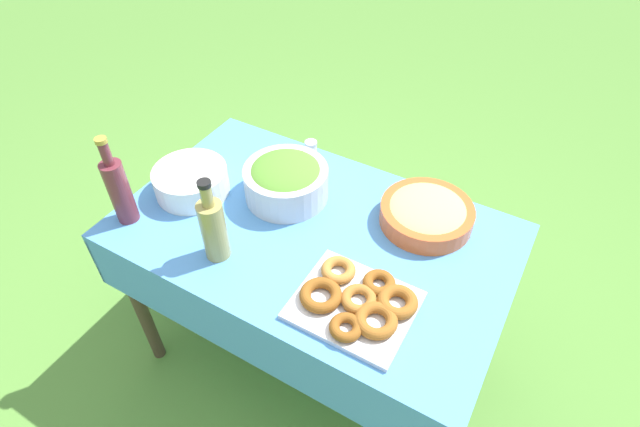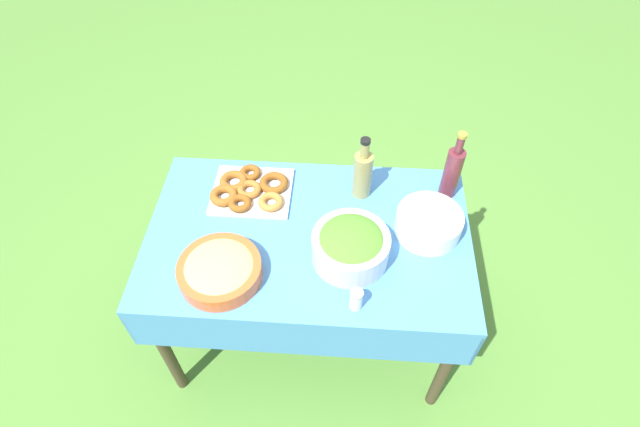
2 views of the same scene
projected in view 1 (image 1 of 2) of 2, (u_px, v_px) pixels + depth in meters
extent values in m
plane|color=#568C38|center=(315.00, 353.00, 2.19)|extent=(14.00, 14.00, 0.00)
cube|color=#4C8CD1|center=(313.00, 233.00, 1.66)|extent=(1.30, 0.80, 0.02)
cube|color=#4C8CD1|center=(247.00, 343.00, 1.50)|extent=(1.30, 0.01, 0.22)
cube|color=#4C8CD1|center=(363.00, 192.00, 1.99)|extent=(1.30, 0.01, 0.22)
cube|color=#4C8CD1|center=(174.00, 196.00, 1.98)|extent=(0.01, 0.80, 0.22)
cube|color=#4C8CD1|center=(495.00, 337.00, 1.51)|extent=(0.01, 0.80, 0.22)
cylinder|color=#473828|center=(139.00, 302.00, 1.93)|extent=(0.05, 0.05, 0.75)
cylinder|color=#473828|center=(243.00, 200.00, 2.35)|extent=(0.05, 0.05, 0.75)
cylinder|color=#473828|center=(489.00, 302.00, 1.93)|extent=(0.05, 0.05, 0.75)
cylinder|color=silver|center=(286.00, 183.00, 1.74)|extent=(0.29, 0.29, 0.12)
ellipsoid|color=#51892D|center=(286.00, 173.00, 1.70)|extent=(0.26, 0.26, 0.07)
cylinder|color=#E05B28|center=(426.00, 215.00, 1.66)|extent=(0.31, 0.31, 0.07)
ellipsoid|color=tan|center=(427.00, 210.00, 1.64)|extent=(0.27, 0.27, 0.06)
cube|color=silver|center=(354.00, 305.00, 1.43)|extent=(0.33, 0.28, 0.02)
torus|color=brown|center=(321.00, 295.00, 1.42)|extent=(0.12, 0.12, 0.03)
torus|color=#A36628|center=(359.00, 299.00, 1.41)|extent=(0.14, 0.14, 0.03)
torus|color=#93561E|center=(376.00, 321.00, 1.36)|extent=(0.17, 0.17, 0.03)
torus|color=#B27533|center=(338.00, 270.00, 1.49)|extent=(0.14, 0.14, 0.03)
torus|color=#93561E|center=(397.00, 302.00, 1.40)|extent=(0.12, 0.12, 0.04)
torus|color=brown|center=(379.00, 283.00, 1.45)|extent=(0.12, 0.12, 0.03)
torus|color=brown|center=(346.00, 327.00, 1.35)|extent=(0.12, 0.12, 0.03)
cylinder|color=white|center=(193.00, 190.00, 1.79)|extent=(0.26, 0.26, 0.01)
cylinder|color=white|center=(193.00, 187.00, 1.78)|extent=(0.26, 0.26, 0.01)
cylinder|color=white|center=(192.00, 185.00, 1.77)|extent=(0.26, 0.26, 0.01)
cylinder|color=white|center=(192.00, 182.00, 1.76)|extent=(0.26, 0.26, 0.01)
cylinder|color=white|center=(191.00, 180.00, 1.76)|extent=(0.26, 0.26, 0.01)
cylinder|color=white|center=(190.00, 177.00, 1.75)|extent=(0.26, 0.26, 0.01)
cylinder|color=white|center=(190.00, 174.00, 1.74)|extent=(0.26, 0.26, 0.01)
cylinder|color=white|center=(189.00, 172.00, 1.73)|extent=(0.26, 0.26, 0.01)
cylinder|color=#998E4C|center=(214.00, 231.00, 1.51)|extent=(0.08, 0.08, 0.21)
cylinder|color=#998E4C|center=(206.00, 196.00, 1.41)|extent=(0.04, 0.04, 0.07)
cylinder|color=black|center=(204.00, 184.00, 1.38)|extent=(0.04, 0.04, 0.02)
cylinder|color=maroon|center=(120.00, 192.00, 1.61)|extent=(0.07, 0.07, 0.23)
cylinder|color=maroon|center=(106.00, 154.00, 1.51)|extent=(0.03, 0.03, 0.08)
cylinder|color=#A58C33|center=(101.00, 140.00, 1.47)|extent=(0.04, 0.04, 0.02)
cylinder|color=white|center=(311.00, 153.00, 1.89)|extent=(0.04, 0.04, 0.08)
cylinder|color=silver|center=(311.00, 143.00, 1.86)|extent=(0.05, 0.05, 0.01)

